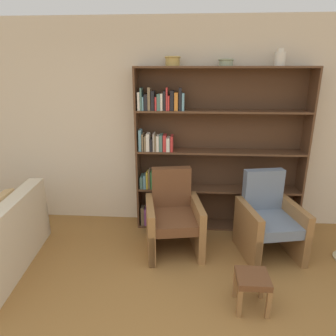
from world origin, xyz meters
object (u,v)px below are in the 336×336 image
Objects in this scene: bowl_brass at (173,61)px; bowl_terracotta at (226,62)px; vase_tall at (280,58)px; footstool at (252,282)px; bookshelf at (204,152)px; armchair_leather at (173,217)px; armchair_cushioned at (268,220)px.

bowl_brass is 0.64m from bowl_terracotta.
footstool is (-0.45, -1.53, -1.97)m from vase_tall.
footstool is (0.39, -1.55, -0.80)m from bookshelf.
bowl_brass reaches higher than armchair_leather.
bowl_brass reaches higher than bowl_terracotta.
bowl_terracotta reaches higher than armchair_leather.
bookshelf is 11.17× the size of bowl_brass.
armchair_cushioned is at bearing 69.08° from footstool.
armchair_leather is at bearing 129.26° from footstool.
armchair_leather is 1.13m from armchair_cushioned.
bookshelf is 1.15m from bowl_terracotta.
bowl_brass is 0.20× the size of armchair_cushioned.
bowl_brass is 1.06× the size of bowl_terracotta.
vase_tall is 2.27m from armchair_leather.
armchair_leather is 1.22m from footstool.
armchair_cushioned is (0.54, -0.59, -1.78)m from bowl_terracotta.
bowl_brass reaches higher than footstool.
bookshelf is 2.26× the size of armchair_cushioned.
bowl_brass is at bearing -176.75° from bookshelf.
footstool is at bearing -75.77° from bookshelf.
vase_tall reaches higher than armchair_cushioned.
armchair_leather is 2.83× the size of footstool.
vase_tall reaches higher than bookshelf.
vase_tall reaches higher than bowl_terracotta.
footstool is at bearing 57.41° from armchair_cushioned.
armchair_leather and armchair_cushioned have the same top height.
vase_tall is (1.27, 0.00, 0.02)m from bowl_brass.
vase_tall is at bearing 0.00° from bowl_terracotta.
vase_tall is 0.58× the size of footstool.
bowl_terracotta is (0.22, -0.02, 1.13)m from bookshelf.
bowl_terracotta is 0.63m from vase_tall.
bookshelf is 0.97m from armchair_leather.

